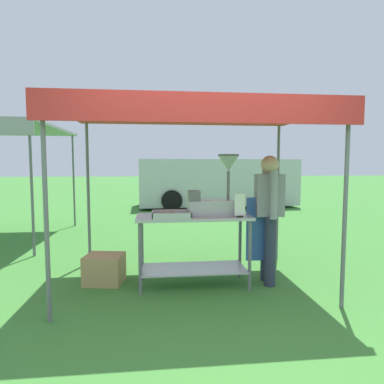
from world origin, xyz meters
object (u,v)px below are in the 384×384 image
(menu_sign, at_px, (240,207))
(donut_tray, at_px, (172,215))
(supply_crate, at_px, (104,269))
(stall_canopy, at_px, (193,116))
(van_silver, at_px, (217,182))
(vendor, at_px, (268,212))
(donut_cart, at_px, (194,236))
(donut_fryer, at_px, (214,194))

(menu_sign, bearing_deg, donut_tray, 175.44)
(supply_crate, bearing_deg, stall_canopy, -5.28)
(menu_sign, xyz_separation_m, supply_crate, (-1.64, 0.38, -0.82))
(stall_canopy, xyz_separation_m, menu_sign, (0.53, -0.28, -1.09))
(menu_sign, relative_size, supply_crate, 0.53)
(menu_sign, xyz_separation_m, van_silver, (1.18, 7.89, -0.12))
(menu_sign, distance_m, van_silver, 7.98)
(menu_sign, relative_size, vendor, 0.17)
(stall_canopy, xyz_separation_m, supply_crate, (-1.12, 0.10, -1.90))
(menu_sign, bearing_deg, van_silver, 81.48)
(supply_crate, bearing_deg, vendor, -5.76)
(donut_cart, bearing_deg, vendor, -0.36)
(donut_fryer, bearing_deg, donut_tray, -163.79)
(donut_cart, height_order, supply_crate, donut_cart)
(donut_tray, bearing_deg, donut_cart, 22.79)
(van_silver, bearing_deg, vendor, -95.70)
(donut_tray, height_order, vendor, vendor)
(stall_canopy, relative_size, supply_crate, 6.10)
(donut_fryer, relative_size, supply_crate, 1.45)
(stall_canopy, bearing_deg, vendor, -6.33)
(donut_cart, distance_m, donut_tray, 0.41)
(donut_cart, distance_m, supply_crate, 1.22)
(stall_canopy, height_order, donut_cart, stall_canopy)
(stall_canopy, bearing_deg, menu_sign, -27.80)
(donut_tray, bearing_deg, donut_fryer, 16.21)
(donut_cart, bearing_deg, van_silver, 77.50)
(supply_crate, relative_size, van_silver, 0.09)
(stall_canopy, bearing_deg, supply_crate, 174.72)
(donut_cart, relative_size, donut_tray, 3.06)
(donut_cart, xyz_separation_m, menu_sign, (0.53, -0.18, 0.37))
(donut_cart, height_order, menu_sign, menu_sign)
(donut_tray, xyz_separation_m, vendor, (1.22, 0.11, 0.00))
(donut_fryer, bearing_deg, van_silver, 79.30)
(stall_canopy, distance_m, donut_cart, 1.46)
(donut_tray, distance_m, van_silver, 8.08)
(donut_fryer, distance_m, menu_sign, 0.37)
(donut_fryer, bearing_deg, donut_cart, -171.26)
(donut_tray, distance_m, supply_crate, 1.15)
(vendor, distance_m, van_silver, 7.76)
(donut_cart, xyz_separation_m, donut_tray, (-0.28, -0.12, 0.27))
(donut_fryer, height_order, van_silver, van_silver)
(donut_cart, relative_size, supply_crate, 2.69)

